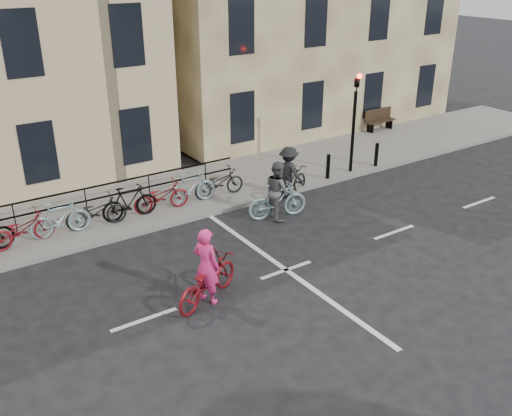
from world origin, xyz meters
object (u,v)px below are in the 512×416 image
traffic_light (355,111)px  bench (379,119)px  cyclist_dark (288,178)px  cyclist_pink (207,277)px  cyclist_grey (278,196)px

traffic_light → bench: size_ratio=2.44×
traffic_light → bench: 6.14m
bench → cyclist_dark: cyclist_dark is taller
cyclist_pink → cyclist_dark: 6.70m
traffic_light → bench: (4.80, 3.39, -1.78)m
cyclist_dark → cyclist_pink: bearing=108.3°
traffic_light → cyclist_pink: traffic_light is taller
bench → cyclist_dark: (-8.04, -3.83, 0.03)m
bench → cyclist_grey: bearing=-151.9°
bench → cyclist_pink: (-13.41, -7.84, -0.01)m
bench → traffic_light: bearing=-144.8°
traffic_light → cyclist_pink: (-8.61, -4.45, -1.79)m
traffic_light → cyclist_pink: bearing=-152.7°
cyclist_grey → traffic_light: bearing=-57.7°
traffic_light → cyclist_grey: bearing=-160.8°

